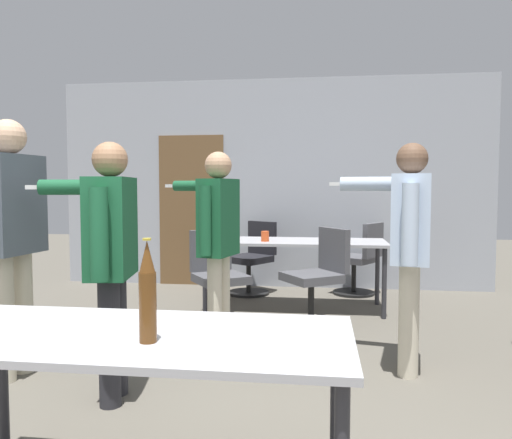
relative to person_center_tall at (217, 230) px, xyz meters
name	(u,v)px	position (x,y,z in m)	size (l,w,h in m)	color
back_wall	(269,184)	(0.14, 2.77, 0.39)	(5.78, 0.12, 2.78)	#A3A8B2
conference_table_near	(137,351)	(0.11, -2.07, -0.31)	(1.72, 0.74, 0.76)	#A8A8AD
conference_table_far	(294,247)	(0.55, 1.51, -0.30)	(1.99, 0.75, 0.76)	#A8A8AD
person_center_tall	(217,230)	(0.00, 0.00, 0.00)	(0.71, 0.67, 1.63)	beige
person_far_watching	(408,236)	(1.46, -0.28, 0.00)	(0.74, 0.77, 1.65)	beige
person_right_polo	(9,223)	(-1.32, -0.74, 0.10)	(0.81, 0.74, 1.81)	beige
person_near_casual	(109,247)	(-0.47, -1.02, -0.02)	(0.81, 0.62, 1.62)	#28282D
office_chair_near_pushed	(318,281)	(0.81, 0.82, -0.54)	(0.68, 0.66, 0.95)	black
office_chair_far_left	(359,262)	(1.32, 2.33, -0.57)	(0.68, 0.66, 0.91)	black
office_chair_side_rolled	(253,260)	(-0.02, 2.26, -0.57)	(0.66, 0.68, 0.90)	black
office_chair_mid_tucked	(218,280)	(-0.17, 0.85, -0.57)	(0.66, 0.68, 0.91)	black
beer_bottle	(148,293)	(0.20, -2.18, -0.05)	(0.07, 0.07, 0.39)	#563314
drink_cup	(265,236)	(0.24, 1.38, -0.18)	(0.09, 0.09, 0.11)	#E05123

